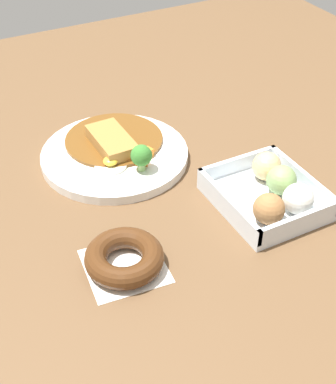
# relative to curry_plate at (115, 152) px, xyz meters

# --- Properties ---
(ground_plane) EXTENTS (1.60, 1.60, 0.00)m
(ground_plane) POSITION_rel_curry_plate_xyz_m (-0.12, -0.09, -0.01)
(ground_plane) COLOR brown
(curry_plate) EXTENTS (0.28, 0.28, 0.07)m
(curry_plate) POSITION_rel_curry_plate_xyz_m (0.00, 0.00, 0.00)
(curry_plate) COLOR white
(curry_plate) RESTS_ON ground_plane
(donut_box) EXTENTS (0.19, 0.17, 0.06)m
(donut_box) POSITION_rel_curry_plate_xyz_m (-0.25, -0.18, 0.01)
(donut_box) COLOR silver
(donut_box) RESTS_ON ground_plane
(chocolate_ring_donut) EXTENTS (0.13, 0.13, 0.04)m
(chocolate_ring_donut) POSITION_rel_curry_plate_xyz_m (-0.27, 0.10, 0.00)
(chocolate_ring_donut) COLOR white
(chocolate_ring_donut) RESTS_ON ground_plane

